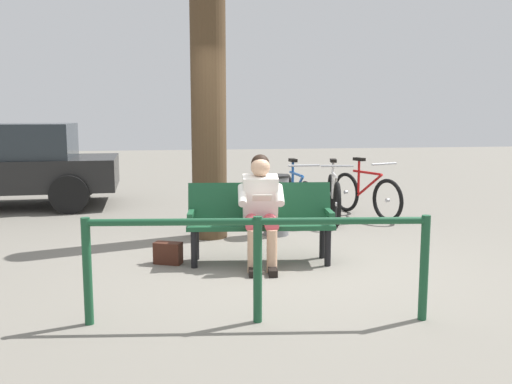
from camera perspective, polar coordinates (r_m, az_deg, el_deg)
name	(u,v)px	position (r m, az deg, el deg)	size (l,w,h in m)	color
ground_plane	(282,267)	(6.02, 2.71, -7.71)	(40.00, 40.00, 0.00)	slate
bench	(260,216)	(6.13, 0.42, -2.53)	(1.64, 0.66, 0.87)	#194C2D
person_reading	(261,205)	(5.94, 0.50, -1.33)	(0.52, 0.80, 1.20)	white
handbag	(168,253)	(6.17, -9.08, -6.26)	(0.30, 0.14, 0.24)	#3F1E14
tree_trunk	(209,115)	(7.28, -4.91, 7.93)	(0.46, 0.46, 3.24)	#4C3823
litter_bin	(276,205)	(7.47, 2.09, -1.35)	(0.36, 0.36, 0.82)	slate
bicycle_black	(366,194)	(9.02, 11.27, -0.22)	(0.68, 1.60, 0.94)	black
bicycle_blue	(334,197)	(8.64, 8.04, -0.51)	(0.53, 1.66, 0.94)	black
bicycle_green	(296,196)	(8.64, 4.14, -0.44)	(0.48, 1.68, 0.94)	black
railing_fence	(258,251)	(4.32, 0.17, -6.09)	(2.69, 0.41, 0.85)	#194C2D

